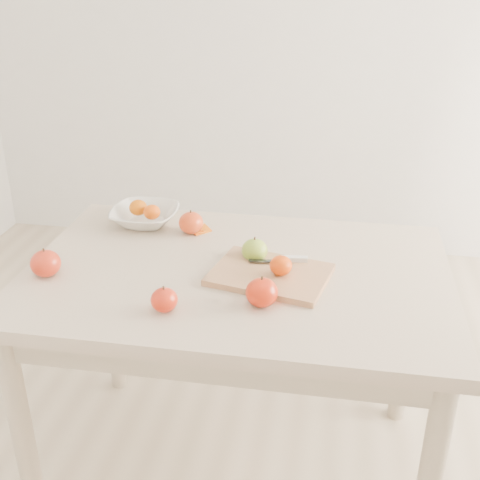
# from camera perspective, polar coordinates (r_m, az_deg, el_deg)

# --- Properties ---
(ground) EXTENTS (3.50, 3.50, 0.00)m
(ground) POSITION_cam_1_polar(r_m,az_deg,el_deg) (2.17, -0.24, -20.57)
(ground) COLOR #C6B293
(ground) RESTS_ON ground
(table) EXTENTS (1.20, 0.80, 0.75)m
(table) POSITION_cam_1_polar(r_m,az_deg,el_deg) (1.76, -0.28, -5.67)
(table) COLOR beige
(table) RESTS_ON ground
(cutting_board) EXTENTS (0.35, 0.29, 0.02)m
(cutting_board) POSITION_cam_1_polar(r_m,az_deg,el_deg) (1.67, 2.87, -3.29)
(cutting_board) COLOR tan
(cutting_board) RESTS_ON table
(board_tangerine) EXTENTS (0.06, 0.06, 0.05)m
(board_tangerine) POSITION_cam_1_polar(r_m,az_deg,el_deg) (1.64, 3.89, -2.43)
(board_tangerine) COLOR #D04207
(board_tangerine) RESTS_ON cutting_board
(fruit_bowl) EXTENTS (0.22, 0.22, 0.05)m
(fruit_bowl) POSITION_cam_1_polar(r_m,az_deg,el_deg) (2.01, -9.00, 2.25)
(fruit_bowl) COLOR silver
(fruit_bowl) RESTS_ON table
(bowl_tangerine_near) EXTENTS (0.06, 0.06, 0.05)m
(bowl_tangerine_near) POSITION_cam_1_polar(r_m,az_deg,el_deg) (2.02, -9.64, 3.06)
(bowl_tangerine_near) COLOR orange
(bowl_tangerine_near) RESTS_ON fruit_bowl
(bowl_tangerine_far) EXTENTS (0.06, 0.06, 0.05)m
(bowl_tangerine_far) POSITION_cam_1_polar(r_m,az_deg,el_deg) (1.98, -8.35, 2.64)
(bowl_tangerine_far) COLOR #E65908
(bowl_tangerine_far) RESTS_ON fruit_bowl
(orange_peel_a) EXTENTS (0.07, 0.07, 0.01)m
(orange_peel_a) POSITION_cam_1_polar(r_m,az_deg,el_deg) (1.95, -3.76, 0.87)
(orange_peel_a) COLOR #CF630E
(orange_peel_a) RESTS_ON table
(orange_peel_b) EXTENTS (0.05, 0.05, 0.01)m
(orange_peel_b) POSITION_cam_1_polar(r_m,az_deg,el_deg) (1.95, -3.71, 0.99)
(orange_peel_b) COLOR #C8660E
(orange_peel_b) RESTS_ON table
(paring_knife) EXTENTS (0.17, 0.05, 0.01)m
(paring_knife) POSITION_cam_1_polar(r_m,az_deg,el_deg) (1.72, 4.72, -1.83)
(paring_knife) COLOR white
(paring_knife) RESTS_ON cutting_board
(apple_green) EXTENTS (0.08, 0.08, 0.07)m
(apple_green) POSITION_cam_1_polar(r_m,az_deg,el_deg) (1.74, 1.40, -0.99)
(apple_green) COLOR #598816
(apple_green) RESTS_ON table
(apple_red_e) EXTENTS (0.08, 0.08, 0.07)m
(apple_red_e) POSITION_cam_1_polar(r_m,az_deg,el_deg) (1.53, 2.08, -4.99)
(apple_red_e) COLOR #8F0404
(apple_red_e) RESTS_ON table
(apple_red_a) EXTENTS (0.08, 0.08, 0.07)m
(apple_red_a) POSITION_cam_1_polar(r_m,az_deg,el_deg) (1.92, -4.66, 1.64)
(apple_red_a) COLOR #A11904
(apple_red_a) RESTS_ON table
(apple_red_d) EXTENTS (0.08, 0.08, 0.08)m
(apple_red_d) POSITION_cam_1_polar(r_m,az_deg,el_deg) (1.75, -17.95, -2.12)
(apple_red_d) COLOR maroon
(apple_red_d) RESTS_ON table
(apple_red_c) EXTENTS (0.07, 0.07, 0.06)m
(apple_red_c) POSITION_cam_1_polar(r_m,az_deg,el_deg) (1.52, -7.20, -5.65)
(apple_red_c) COLOR #A1090D
(apple_red_c) RESTS_ON table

